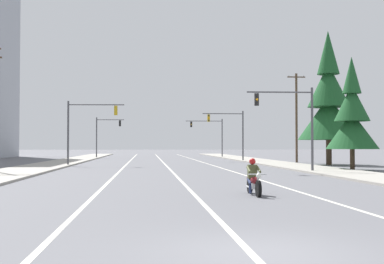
% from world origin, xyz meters
% --- Properties ---
extents(ground_plane, '(400.00, 400.00, 0.00)m').
position_xyz_m(ground_plane, '(0.00, 0.00, 0.00)').
color(ground_plane, '#5B5B60').
extents(lane_stripe_center, '(0.16, 100.00, 0.01)m').
position_xyz_m(lane_stripe_center, '(-0.20, 45.00, 0.00)').
color(lane_stripe_center, beige).
rests_on(lane_stripe_center, ground).
extents(lane_stripe_left, '(0.16, 100.00, 0.01)m').
position_xyz_m(lane_stripe_left, '(-4.14, 45.00, 0.00)').
color(lane_stripe_left, beige).
rests_on(lane_stripe_left, ground).
extents(lane_stripe_right, '(0.16, 100.00, 0.01)m').
position_xyz_m(lane_stripe_right, '(4.34, 45.00, 0.00)').
color(lane_stripe_right, beige).
rests_on(lane_stripe_right, ground).
extents(sidewalk_kerb_right, '(4.40, 110.00, 0.14)m').
position_xyz_m(sidewalk_kerb_right, '(11.37, 40.00, 0.07)').
color(sidewalk_kerb_right, '#9E998E').
rests_on(sidewalk_kerb_right, ground).
extents(sidewalk_kerb_left, '(4.40, 110.00, 0.14)m').
position_xyz_m(sidewalk_kerb_left, '(-11.37, 40.00, 0.07)').
color(sidewalk_kerb_left, '#9E998E').
rests_on(sidewalk_kerb_left, ground).
extents(motorcycle_with_rider, '(0.70, 2.19, 1.46)m').
position_xyz_m(motorcycle_with_rider, '(2.13, 10.21, 0.59)').
color(motorcycle_with_rider, black).
rests_on(motorcycle_with_rider, ground).
extents(traffic_signal_near_right, '(4.90, 0.37, 6.20)m').
position_xyz_m(traffic_signal_near_right, '(8.56, 25.73, 4.10)').
color(traffic_signal_near_right, '#47474C').
rests_on(traffic_signal_near_right, ground).
extents(traffic_signal_near_left, '(5.40, 0.47, 6.20)m').
position_xyz_m(traffic_signal_near_left, '(-8.00, 38.31, 4.13)').
color(traffic_signal_near_left, '#47474C').
rests_on(traffic_signal_near_left, ground).
extents(traffic_signal_mid_right, '(5.11, 0.37, 6.20)m').
position_xyz_m(traffic_signal_mid_right, '(8.29, 50.30, 4.11)').
color(traffic_signal_mid_right, '#47474C').
rests_on(traffic_signal_mid_right, ground).
extents(traffic_signal_mid_left, '(4.25, 0.43, 6.20)m').
position_xyz_m(traffic_signal_mid_left, '(-8.51, 66.21, 4.06)').
color(traffic_signal_mid_left, '#47474C').
rests_on(traffic_signal_mid_left, ground).
extents(traffic_signal_far_right, '(5.97, 0.37, 6.20)m').
position_xyz_m(traffic_signal_far_right, '(8.29, 68.77, 4.16)').
color(traffic_signal_far_right, '#47474C').
rests_on(traffic_signal_far_right, ground).
extents(utility_pole_right_far, '(2.09, 0.26, 10.17)m').
position_xyz_m(utility_pole_right_far, '(14.93, 45.18, 5.29)').
color(utility_pole_right_far, '#4C3828').
rests_on(utility_pole_right_far, ground).
extents(conifer_tree_right_verge_near, '(4.10, 4.10, 9.03)m').
position_xyz_m(conifer_tree_right_verge_near, '(14.12, 28.30, 4.14)').
color(conifer_tree_right_verge_near, '#423023').
rests_on(conifer_tree_right_verge_near, ground).
extents(conifer_tree_right_verge_far, '(6.15, 6.15, 13.54)m').
position_xyz_m(conifer_tree_right_verge_far, '(16.11, 38.42, 6.20)').
color(conifer_tree_right_verge_far, '#423023').
rests_on(conifer_tree_right_verge_far, ground).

